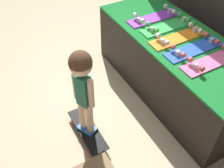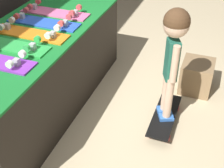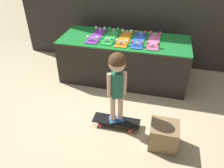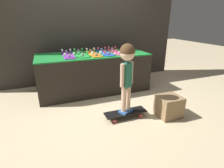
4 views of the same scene
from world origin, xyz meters
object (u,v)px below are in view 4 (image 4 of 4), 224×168
at_px(skateboard_green_on_rack, 81,54).
at_px(child, 127,66).
at_px(storage_box, 169,106).
at_px(skateboard_purple_on_rack, 68,55).
at_px(skateboard_pink_on_rack, 116,51).
at_px(skateboard_on_floor, 126,113).
at_px(skateboard_orange_on_rack, 93,53).
at_px(skateboard_blue_on_rack, 105,52).

height_order(skateboard_green_on_rack, child, child).
xyz_separation_m(skateboard_green_on_rack, storage_box, (1.00, -1.41, -0.60)).
bearing_deg(storage_box, skateboard_purple_on_rack, 131.70).
bearing_deg(skateboard_pink_on_rack, child, -105.05).
bearing_deg(skateboard_pink_on_rack, skateboard_purple_on_rack, -179.96).
bearing_deg(skateboard_pink_on_rack, skateboard_on_floor, -105.05).
bearing_deg(skateboard_orange_on_rack, skateboard_green_on_rack, 169.61).
distance_m(skateboard_purple_on_rack, skateboard_pink_on_rack, 0.94).
xyz_separation_m(skateboard_orange_on_rack, skateboard_blue_on_rack, (0.24, 0.01, 0.00)).
distance_m(skateboard_purple_on_rack, storage_box, 1.95).
bearing_deg(skateboard_pink_on_rack, skateboard_green_on_rack, 178.48).
bearing_deg(skateboard_on_floor, skateboard_green_on_rack, 107.35).
relative_size(skateboard_orange_on_rack, skateboard_blue_on_rack, 1.00).
bearing_deg(skateboard_orange_on_rack, child, -82.91).
bearing_deg(storage_box, skateboard_green_on_rack, 125.43).
height_order(skateboard_green_on_rack, skateboard_on_floor, skateboard_green_on_rack).
distance_m(skateboard_on_floor, storage_box, 0.65).
bearing_deg(skateboard_on_floor, skateboard_blue_on_rack, 85.74).
distance_m(skateboard_green_on_rack, skateboard_orange_on_rack, 0.24).
height_order(skateboard_pink_on_rack, skateboard_on_floor, skateboard_pink_on_rack).
xyz_separation_m(skateboard_green_on_rack, skateboard_orange_on_rack, (0.24, -0.04, 0.00)).
bearing_deg(child, skateboard_blue_on_rack, 61.69).
bearing_deg(skateboard_on_floor, skateboard_pink_on_rack, 74.95).
xyz_separation_m(skateboard_blue_on_rack, child, (-0.09, -1.19, 0.02)).
height_order(skateboard_blue_on_rack, storage_box, skateboard_blue_on_rack).
distance_m(skateboard_green_on_rack, skateboard_pink_on_rack, 0.71).
bearing_deg(skateboard_green_on_rack, child, -72.65).
height_order(skateboard_purple_on_rack, storage_box, skateboard_purple_on_rack).
distance_m(skateboard_purple_on_rack, skateboard_on_floor, 1.52).
distance_m(skateboard_pink_on_rack, storage_box, 1.54).
bearing_deg(skateboard_green_on_rack, storage_box, -54.57).
height_order(skateboard_purple_on_rack, skateboard_orange_on_rack, same).
bearing_deg(skateboard_purple_on_rack, skateboard_green_on_rack, 4.72).
bearing_deg(skateboard_blue_on_rack, skateboard_orange_on_rack, -177.62).
relative_size(skateboard_pink_on_rack, storage_box, 2.03).
bearing_deg(skateboard_purple_on_rack, skateboard_on_floor, -62.84).
bearing_deg(child, skateboard_green_on_rack, 83.30).
bearing_deg(skateboard_purple_on_rack, skateboard_pink_on_rack, 0.04).
xyz_separation_m(skateboard_pink_on_rack, skateboard_on_floor, (-0.32, -1.20, -0.69)).
relative_size(skateboard_orange_on_rack, skateboard_on_floor, 1.07).
relative_size(skateboard_on_floor, child, 0.63).
bearing_deg(skateboard_orange_on_rack, skateboard_pink_on_rack, 2.96).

